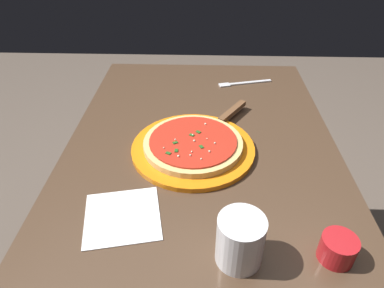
# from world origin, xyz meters

# --- Properties ---
(restaurant_table) EXTENTS (1.02, 0.70, 0.75)m
(restaurant_table) POSITION_xyz_m (0.00, 0.00, 0.60)
(restaurant_table) COLOR black
(restaurant_table) RESTS_ON ground_plane
(serving_plate) EXTENTS (0.31, 0.31, 0.01)m
(serving_plate) POSITION_xyz_m (-0.03, 0.02, 0.76)
(serving_plate) COLOR orange
(serving_plate) RESTS_ON restaurant_table
(pizza) EXTENTS (0.25, 0.25, 0.02)m
(pizza) POSITION_xyz_m (-0.03, 0.02, 0.77)
(pizza) COLOR #DBB26B
(pizza) RESTS_ON serving_plate
(pizza_server) EXTENTS (0.21, 0.16, 0.01)m
(pizza_server) POSITION_xyz_m (0.10, -0.06, 0.77)
(pizza_server) COLOR silver
(pizza_server) RESTS_ON serving_plate
(cup_tall_drink) EXTENTS (0.08, 0.08, 0.10)m
(cup_tall_drink) POSITION_xyz_m (-0.34, -0.07, 0.80)
(cup_tall_drink) COLOR silver
(cup_tall_drink) RESTS_ON restaurant_table
(cup_small_sauce) EXTENTS (0.06, 0.06, 0.05)m
(cup_small_sauce) POSITION_xyz_m (-0.33, -0.24, 0.77)
(cup_small_sauce) COLOR #B2191E
(cup_small_sauce) RESTS_ON restaurant_table
(napkin_folded_right) EXTENTS (0.17, 0.18, 0.00)m
(napkin_folded_right) POSITION_xyz_m (-0.25, 0.16, 0.75)
(napkin_folded_right) COLOR white
(napkin_folded_right) RESTS_ON restaurant_table
(fork) EXTENTS (0.06, 0.18, 0.00)m
(fork) POSITION_xyz_m (0.36, -0.13, 0.75)
(fork) COLOR silver
(fork) RESTS_ON restaurant_table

